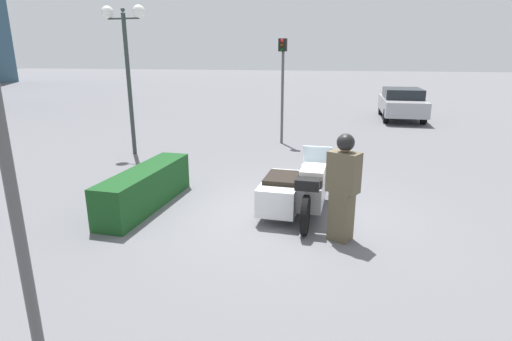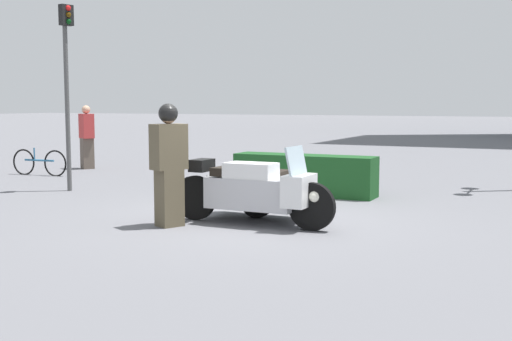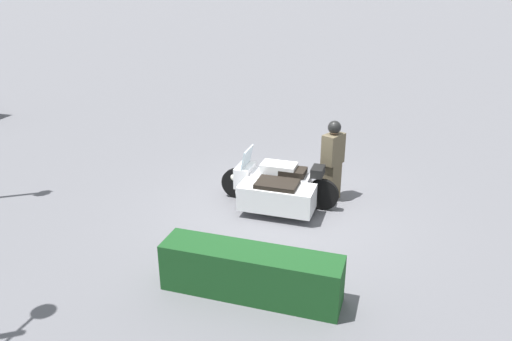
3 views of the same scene
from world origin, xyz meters
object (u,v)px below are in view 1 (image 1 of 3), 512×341
at_px(parked_car_background, 402,103).
at_px(traffic_light_near, 282,76).
at_px(police_motorcycle, 296,188).
at_px(officer_rider, 343,185).
at_px(twin_lamp_post, 125,42).
at_px(hedge_bush_curbside, 146,188).
at_px(traffic_light_far, 5,128).

bearing_deg(parked_car_background, traffic_light_near, 145.07).
xyz_separation_m(police_motorcycle, parked_car_background, (12.93, -3.03, 0.30)).
xyz_separation_m(traffic_light_near, parked_car_background, (6.84, -4.47, -1.48)).
bearing_deg(officer_rider, twin_lamp_post, -100.18).
bearing_deg(parked_car_background, hedge_bush_curbside, 154.30).
bearing_deg(traffic_light_far, officer_rider, -17.97).
relative_size(officer_rider, hedge_bush_curbside, 0.63).
bearing_deg(hedge_bush_curbside, twin_lamp_post, 33.33).
xyz_separation_m(twin_lamp_post, traffic_light_near, (2.58, -4.09, -1.02)).
xyz_separation_m(officer_rider, hedge_bush_curbside, (0.58, 3.80, -0.54)).
bearing_deg(traffic_light_far, police_motorcycle, -3.28).
xyz_separation_m(police_motorcycle, traffic_light_near, (6.09, 1.44, 1.78)).
height_order(twin_lamp_post, parked_car_background, twin_lamp_post).
relative_size(hedge_bush_curbside, traffic_light_near, 0.81).
bearing_deg(hedge_bush_curbside, parked_car_background, -23.94).
relative_size(hedge_bush_curbside, twin_lamp_post, 0.65).
height_order(police_motorcycle, twin_lamp_post, twin_lamp_post).
xyz_separation_m(police_motorcycle, traffic_light_far, (-4.90, 1.38, 1.92)).
distance_m(twin_lamp_post, traffic_light_near, 4.94).
bearing_deg(traffic_light_near, traffic_light_far, 7.70).
relative_size(twin_lamp_post, traffic_light_far, 1.16).
height_order(officer_rider, traffic_light_near, traffic_light_near).
bearing_deg(officer_rider, traffic_light_far, -5.19).
xyz_separation_m(officer_rider, traffic_light_far, (-3.85, 2.26, 1.46)).
xyz_separation_m(police_motorcycle, hedge_bush_curbside, (-0.47, 2.91, -0.09)).
bearing_deg(hedge_bush_curbside, police_motorcycle, -80.91).
relative_size(officer_rider, twin_lamp_post, 0.41).
relative_size(officer_rider, parked_car_background, 0.38).
bearing_deg(twin_lamp_post, traffic_light_near, -57.76).
bearing_deg(traffic_light_far, twin_lamp_post, 38.71).
bearing_deg(traffic_light_far, parked_car_background, -1.46).
bearing_deg(officer_rider, traffic_light_near, -136.76).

